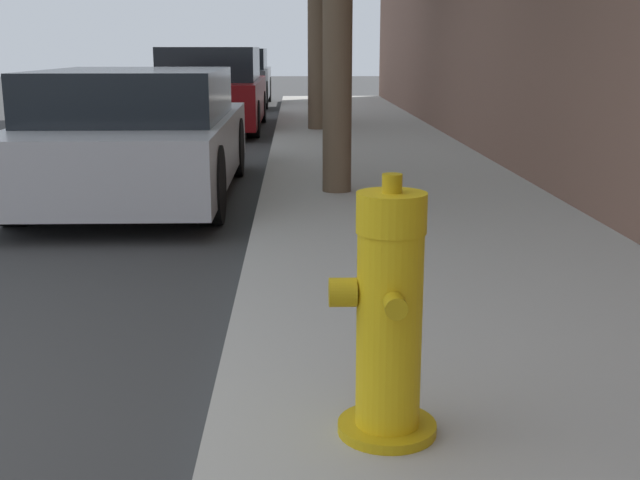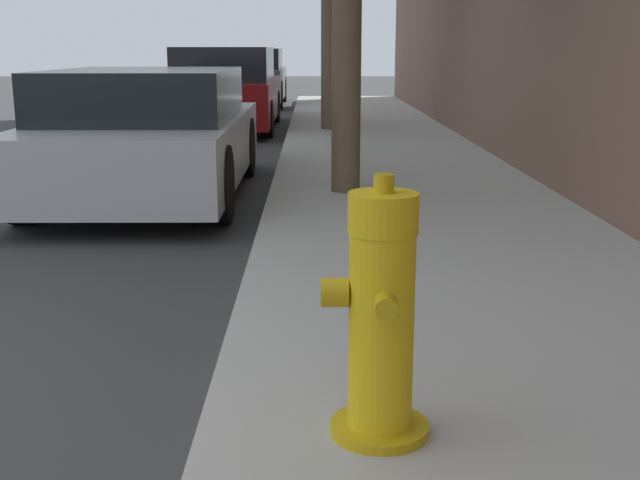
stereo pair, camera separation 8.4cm
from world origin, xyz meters
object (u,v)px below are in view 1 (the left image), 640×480
Objects in this scene: parked_car_near at (139,135)px; parked_car_mid at (213,91)px; fire_hydrant at (388,319)px; parked_car_far at (236,78)px.

parked_car_mid reaches higher than parked_car_near.
fire_hydrant is at bearing -71.08° from parked_car_near.
parked_car_far is (-1.80, 18.17, 0.14)m from fire_hydrant.
parked_car_far is at bearing 95.66° from fire_hydrant.
parked_car_near reaches higher than fire_hydrant.
parked_car_near is at bearing -90.08° from parked_car_far.
parked_car_mid is 6.16m from parked_car_far.
fire_hydrant is 5.60m from parked_car_near.
fire_hydrant is 0.20× the size of parked_car_far.
parked_car_mid is (0.05, 6.71, 0.08)m from parked_car_near.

